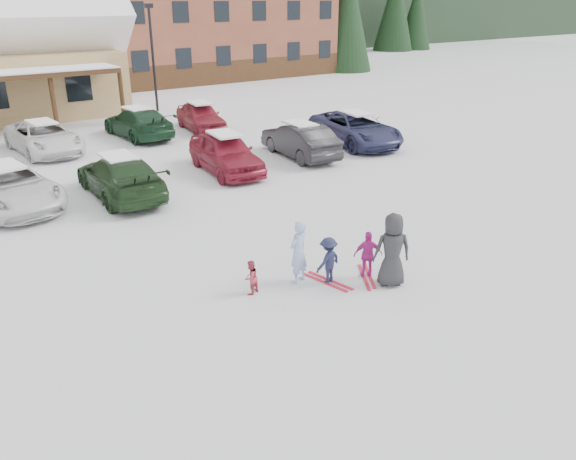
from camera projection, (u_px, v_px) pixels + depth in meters
ground at (302, 283)px, 13.75m from camera, size 160.00×160.00×0.00m
lamp_post at (152, 52)px, 33.34m from camera, size 0.50×0.25×6.18m
conifer_1 at (348, 0)px, 51.59m from camera, size 4.84×4.84×11.22m
conifer_3 at (43, 15)px, 47.81m from camera, size 3.96×3.96×9.18m
adult_skier at (298, 252)px, 13.51m from camera, size 0.67×0.54×1.60m
toddler_red at (251, 277)px, 13.11m from camera, size 0.49×0.44×0.84m
child_navy at (328, 260)px, 13.57m from camera, size 0.83×0.57×1.18m
skis_child_navy at (328, 281)px, 13.79m from camera, size 0.45×1.41×0.03m
child_magenta at (368, 255)px, 13.83m from camera, size 0.76×0.64×1.22m
skis_child_magenta at (367, 276)px, 14.05m from camera, size 0.93×1.28×0.03m
bystander_dark at (392, 250)px, 13.35m from camera, size 1.06×0.95×1.82m
parked_car_2 at (7, 186)px, 18.49m from camera, size 2.99×5.43×1.44m
parked_car_3 at (120, 176)px, 19.50m from camera, size 2.27×5.10×1.45m
parked_car_4 at (226, 153)px, 22.25m from camera, size 2.45×4.77×1.55m
parked_car_5 at (300, 140)px, 24.39m from camera, size 2.11×4.67×1.49m
parked_car_6 at (355, 129)px, 26.52m from camera, size 3.39×5.77×1.51m
parked_car_10 at (44, 137)px, 25.09m from camera, size 2.64×5.17×1.40m
parked_car_11 at (138, 123)px, 27.88m from camera, size 2.20×5.08×1.46m
parked_car_12 at (201, 116)px, 29.41m from camera, size 2.36×4.45×1.44m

